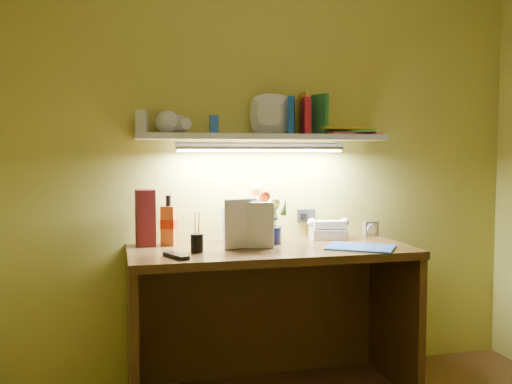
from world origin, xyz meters
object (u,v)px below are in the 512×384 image
desk (271,321)px  telephone (328,229)px  flower_bouquet (265,214)px  desk_clock (370,228)px  whisky_bottle (169,220)px

desk → telephone: size_ratio=7.36×
flower_bouquet → desk_clock: bearing=9.9°
desk_clock → telephone: bearing=-171.6°
flower_bouquet → desk_clock: size_ratio=3.66×
telephone → desk: bearing=-144.6°
telephone → desk_clock: (0.28, 0.06, -0.02)m
desk → desk_clock: size_ratio=16.90×
desk_clock → whisky_bottle: size_ratio=0.33×
telephone → whisky_bottle: size_ratio=0.75×
flower_bouquet → desk_clock: (0.65, 0.11, -0.11)m
desk_clock → whisky_bottle: whisky_bottle is taller
flower_bouquet → whisky_bottle: flower_bouquet is taller
desk_clock → flower_bouquet: bearing=-173.1°
telephone → desk_clock: bearing=19.9°
flower_bouquet → whisky_bottle: 0.49m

